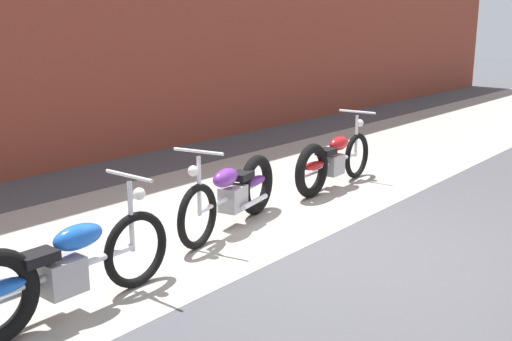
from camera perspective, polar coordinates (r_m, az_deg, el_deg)
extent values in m
plane|color=#47474C|center=(6.38, 5.78, -6.84)|extent=(80.00, 80.00, 0.00)
cube|color=#9E998E|center=(7.44, -5.49, -3.80)|extent=(36.00, 3.50, 0.01)
torus|color=black|center=(5.30, -11.41, -7.45)|extent=(0.68, 0.09, 0.68)
cylinder|color=silver|center=(4.93, -17.27, -8.96)|extent=(1.24, 0.08, 0.06)
cube|color=#99999E|center=(4.91, -18.02, -9.64)|extent=(0.32, 0.23, 0.28)
ellipsoid|color=blue|center=(4.89, -16.69, -6.11)|extent=(0.44, 0.20, 0.20)
cube|color=black|center=(4.73, -20.24, -7.83)|extent=(0.28, 0.20, 0.08)
cylinder|color=silver|center=(5.18, -11.91, -4.36)|extent=(0.04, 0.04, 0.62)
cylinder|color=silver|center=(5.08, -12.10, -0.50)|extent=(0.04, 0.58, 0.03)
sphere|color=white|center=(5.19, -11.15, -2.21)|extent=(0.11, 0.11, 0.11)
cylinder|color=silver|center=(4.95, -21.28, -10.74)|extent=(0.55, 0.07, 0.06)
torus|color=black|center=(6.11, -5.62, -4.40)|extent=(0.68, 0.22, 0.68)
torus|color=black|center=(7.18, 0.04, -1.37)|extent=(0.74, 0.28, 0.73)
cylinder|color=silver|center=(6.62, -2.56, -2.54)|extent=(1.22, 0.31, 0.06)
cube|color=#99999E|center=(6.70, -2.21, -2.70)|extent=(0.36, 0.28, 0.28)
ellipsoid|color=#6B2D93|center=(6.49, -2.94, -0.68)|extent=(0.47, 0.28, 0.20)
ellipsoid|color=#6B2D93|center=(7.12, -0.14, -1.00)|extent=(0.47, 0.27, 0.10)
cube|color=black|center=(6.81, -1.40, -0.50)|extent=(0.32, 0.25, 0.08)
cylinder|color=silver|center=(6.05, -5.48, -1.50)|extent=(0.05, 0.05, 0.62)
cylinder|color=silver|center=(5.97, -5.56, 1.84)|extent=(0.15, 0.57, 0.03)
sphere|color=white|center=(5.92, -6.05, -0.04)|extent=(0.11, 0.11, 0.11)
cylinder|color=silver|center=(6.86, -0.12, -3.00)|extent=(0.55, 0.17, 0.06)
torus|color=black|center=(9.02, 9.64, 1.40)|extent=(0.68, 0.12, 0.68)
torus|color=black|center=(7.90, 5.37, -0.02)|extent=(0.74, 0.17, 0.73)
cylinder|color=silver|center=(8.45, 7.65, 0.92)|extent=(1.24, 0.13, 0.06)
cube|color=#99999E|center=(8.39, 7.38, 0.55)|extent=(0.33, 0.24, 0.28)
ellipsoid|color=red|center=(8.47, 7.97, 2.60)|extent=(0.45, 0.22, 0.20)
ellipsoid|color=red|center=(7.93, 5.57, 0.47)|extent=(0.45, 0.21, 0.10)
cube|color=black|center=(8.17, 6.74, 1.80)|extent=(0.29, 0.22, 0.08)
cylinder|color=silver|center=(8.93, 9.60, 3.30)|extent=(0.05, 0.05, 0.62)
cylinder|color=silver|center=(8.87, 9.69, 5.59)|extent=(0.07, 0.58, 0.03)
sphere|color=white|center=(8.99, 9.94, 4.52)|extent=(0.11, 0.11, 0.11)
cylinder|color=silver|center=(8.28, 5.65, -0.15)|extent=(0.55, 0.09, 0.06)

